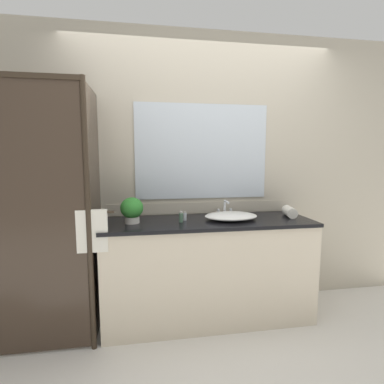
# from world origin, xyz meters

# --- Properties ---
(ground_plane) EXTENTS (8.00, 8.00, 0.00)m
(ground_plane) POSITION_xyz_m (0.00, 0.00, 0.00)
(ground_plane) COLOR silver
(wall_back_with_mirror) EXTENTS (4.40, 0.06, 2.60)m
(wall_back_with_mirror) POSITION_xyz_m (0.00, 0.34, 1.30)
(wall_back_with_mirror) COLOR #B2A893
(wall_back_with_mirror) RESTS_ON ground_plane
(vanity_cabinet) EXTENTS (1.80, 0.58, 0.90)m
(vanity_cabinet) POSITION_xyz_m (0.00, 0.01, 0.45)
(vanity_cabinet) COLOR beige
(vanity_cabinet) RESTS_ON ground_plane
(shower_enclosure) EXTENTS (1.20, 0.59, 2.00)m
(shower_enclosure) POSITION_xyz_m (-1.28, -0.19, 1.02)
(shower_enclosure) COLOR #2D2319
(shower_enclosure) RESTS_ON ground_plane
(sink_basin) EXTENTS (0.46, 0.34, 0.06)m
(sink_basin) POSITION_xyz_m (0.20, -0.00, 0.93)
(sink_basin) COLOR white
(sink_basin) RESTS_ON vanity_cabinet
(faucet) EXTENTS (0.17, 0.15, 0.14)m
(faucet) POSITION_xyz_m (0.20, 0.19, 0.95)
(faucet) COLOR silver
(faucet) RESTS_ON vanity_cabinet
(potted_plant) EXTENTS (0.19, 0.19, 0.21)m
(potted_plant) POSITION_xyz_m (-0.65, 0.00, 1.02)
(potted_plant) COLOR beige
(potted_plant) RESTS_ON vanity_cabinet
(amenity_bottle_body_wash) EXTENTS (0.03, 0.03, 0.08)m
(amenity_bottle_body_wash) POSITION_xyz_m (-0.21, 0.03, 0.94)
(amenity_bottle_body_wash) COLOR silver
(amenity_bottle_body_wash) RESTS_ON vanity_cabinet
(amenity_bottle_conditioner) EXTENTS (0.03, 0.03, 0.09)m
(amenity_bottle_conditioner) POSITION_xyz_m (-0.25, -0.03, 0.94)
(amenity_bottle_conditioner) COLOR #4C7056
(amenity_bottle_conditioner) RESTS_ON vanity_cabinet
(rolled_towel_near_edge) EXTENTS (0.13, 0.21, 0.09)m
(rolled_towel_near_edge) POSITION_xyz_m (0.76, 0.02, 0.95)
(rolled_towel_near_edge) COLOR silver
(rolled_towel_near_edge) RESTS_ON vanity_cabinet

